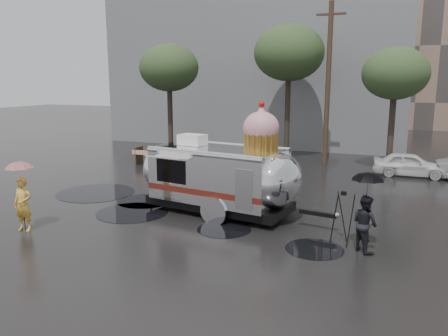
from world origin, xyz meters
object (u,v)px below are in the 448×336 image
at_px(airstream_trailer, 221,173).
at_px(person_right, 365,223).
at_px(person_left, 23,204).
at_px(tripod, 343,212).

distance_m(airstream_trailer, person_right, 5.51).
bearing_deg(person_left, tripod, 8.41).
bearing_deg(person_left, airstream_trailer, 32.52).
bearing_deg(tripod, person_right, -4.32).
xyz_separation_m(person_left, person_right, (10.26, 2.09, -0.06)).
xyz_separation_m(person_right, tripod, (-0.65, 0.35, 0.16)).
bearing_deg(person_right, tripod, 17.43).
distance_m(airstream_trailer, tripod, 4.77).
bearing_deg(person_right, person_left, 57.05).
xyz_separation_m(person_left, tripod, (9.62, 2.44, 0.10)).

